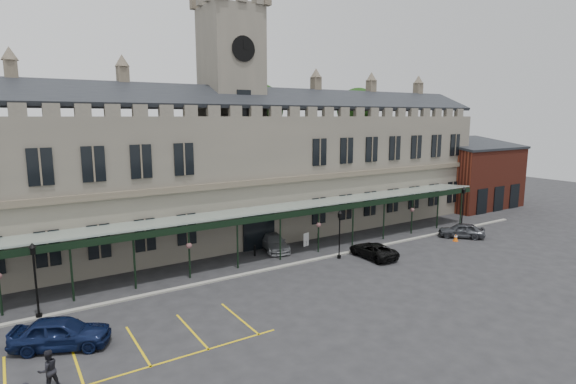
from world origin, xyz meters
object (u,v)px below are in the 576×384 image
lamp_post_mid (340,230)px  person_b (48,370)px  lamp_post_right (463,205)px  car_van (373,250)px  traffic_cone (456,238)px  car_taxi (273,242)px  station_building (234,173)px  lamp_post_left (35,274)px  car_left_a (61,333)px  car_right_a (461,230)px  sign_board (306,240)px  clock_tower (232,105)px

lamp_post_mid → person_b: size_ratio=2.29×
lamp_post_right → car_van: lamp_post_right is taller
traffic_cone → car_van: size_ratio=0.16×
car_taxi → station_building: bearing=113.5°
car_van → car_taxi: bearing=-46.7°
lamp_post_left → lamp_post_mid: bearing=-1.7°
station_building → car_left_a: station_building is taller
car_van → car_right_a: 12.00m
car_van → lamp_post_mid: bearing=-27.9°
traffic_cone → person_b: (-35.66, -5.59, 0.56)m
sign_board → person_b: 25.52m
lamp_post_mid → car_right_a: 14.73m
lamp_post_mid → sign_board: size_ratio=3.34×
car_left_a → car_right_a: bearing=-61.7°
lamp_post_mid → traffic_cone: lamp_post_mid is taller
clock_tower → lamp_post_left: bearing=-149.9°
lamp_post_left → car_left_a: bearing=-80.9°
car_left_a → station_building: bearing=-24.9°
car_van → person_b: 26.04m
lamp_post_left → car_taxi: 19.77m
station_building → lamp_post_mid: 12.60m
car_taxi → car_right_a: (18.00, -6.62, 0.03)m
traffic_cone → station_building: bearing=143.0°
lamp_post_mid → traffic_cone: size_ratio=5.70×
car_taxi → car_right_a: 19.18m
car_left_a → car_taxi: (18.40, 9.07, -0.12)m
traffic_cone → car_taxi: 17.88m
clock_tower → sign_board: 14.76m
lamp_post_left → person_b: 8.49m
lamp_post_mid → person_b: (-22.74, -7.59, -1.57)m
clock_tower → car_left_a: 26.08m
car_taxi → car_van: size_ratio=1.05×
lamp_post_left → traffic_cone: bearing=-4.3°
station_building → sign_board: bearing=-57.6°
car_van → clock_tower: bearing=-59.9°
traffic_cone → sign_board: 14.73m
lamp_post_left → traffic_cone: size_ratio=6.42×
traffic_cone → car_taxi: car_taxi is taller
lamp_post_right → person_b: (-39.54, -7.80, -1.91)m
sign_board → car_right_a: size_ratio=0.29×
car_taxi → sign_board: bearing=2.1°
car_van → person_b: bearing=14.8°
lamp_post_mid → car_taxi: size_ratio=0.85×
lamp_post_right → person_b: 40.34m
car_taxi → clock_tower: bearing=113.4°
station_building → lamp_post_left: bearing=-150.1°
lamp_post_mid → car_left_a: lamp_post_mid is taller
lamp_post_mid → car_taxi: bearing=123.6°
person_b → car_van: bearing=178.0°
car_left_a → car_right_a: size_ratio=1.13×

